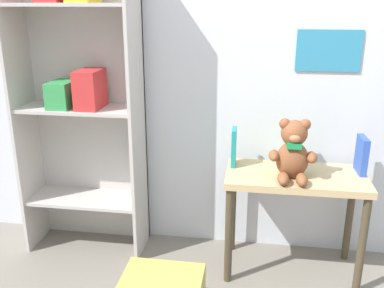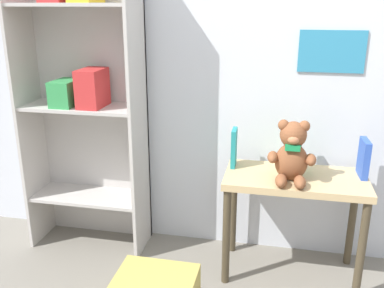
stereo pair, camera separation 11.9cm
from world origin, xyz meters
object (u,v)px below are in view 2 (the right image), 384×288
object	(u,v)px
book_standing_blue	(364,158)
display_table	(294,193)
book_standing_green	(297,151)
book_standing_teal	(234,148)
bookshelf_side	(84,89)
teddy_bear	(292,154)

from	to	relation	value
book_standing_blue	display_table	bearing A→B (deg)	-170.47
display_table	book_standing_green	size ratio (longest dim) A/B	3.23
book_standing_teal	bookshelf_side	bearing A→B (deg)	176.40
bookshelf_side	book_standing_green	bearing A→B (deg)	-2.46
bookshelf_side	book_standing_teal	xyz separation A→B (m)	(0.85, -0.04, -0.28)
bookshelf_side	book_standing_green	xyz separation A→B (m)	(1.17, -0.05, -0.27)
book_standing_green	book_standing_blue	distance (m)	0.33
teddy_bear	display_table	bearing A→B (deg)	64.92
bookshelf_side	teddy_bear	world-z (taller)	bookshelf_side
teddy_bear	book_standing_blue	size ratio (longest dim) A/B	1.60
teddy_bear	book_standing_green	size ratio (longest dim) A/B	1.38
book_standing_blue	bookshelf_side	bearing A→B (deg)	175.58
bookshelf_side	book_standing_green	size ratio (longest dim) A/B	7.70
bookshelf_side	book_standing_blue	size ratio (longest dim) A/B	8.90
display_table	teddy_bear	bearing A→B (deg)	-115.08
bookshelf_side	book_standing_teal	bearing A→B (deg)	-2.68
book_standing_teal	book_standing_green	world-z (taller)	book_standing_green
display_table	book_standing_teal	xyz separation A→B (m)	(-0.32, 0.08, 0.19)
book_standing_teal	teddy_bear	bearing A→B (deg)	-26.47
bookshelf_side	display_table	world-z (taller)	bookshelf_side
display_table	book_standing_blue	xyz separation A→B (m)	(0.32, 0.07, 0.19)
book_standing_teal	book_standing_blue	distance (m)	0.65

